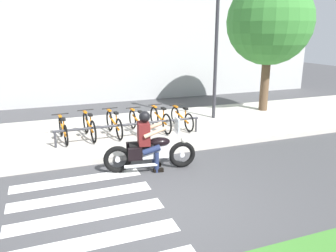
{
  "coord_description": "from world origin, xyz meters",
  "views": [
    {
      "loc": [
        -1.84,
        -5.47,
        3.2
      ],
      "look_at": [
        1.07,
        2.27,
        0.84
      ],
      "focal_mm": 35.75,
      "sensor_mm": 36.0,
      "label": 1
    }
  ],
  "objects_px": {
    "tree_near_rack": "(270,22)",
    "bicycle_4": "(160,119)",
    "bicycle_0": "(63,129)",
    "bicycle_5": "(182,118)",
    "motorcycle": "(151,151)",
    "bicycle_1": "(89,126)",
    "street_lamp": "(216,42)",
    "rider": "(147,137)",
    "bicycle_2": "(114,124)",
    "bicycle_3": "(138,122)",
    "bike_rack": "(131,125)"
  },
  "relations": [
    {
      "from": "rider",
      "to": "street_lamp",
      "type": "xyz_separation_m",
      "value": [
        3.55,
        3.37,
        1.98
      ]
    },
    {
      "from": "bicycle_3",
      "to": "bike_rack",
      "type": "distance_m",
      "value": 0.67
    },
    {
      "from": "bicycle_4",
      "to": "street_lamp",
      "type": "distance_m",
      "value": 3.39
    },
    {
      "from": "bicycle_3",
      "to": "tree_near_rack",
      "type": "height_order",
      "value": "tree_near_rack"
    },
    {
      "from": "rider",
      "to": "bicycle_1",
      "type": "relative_size",
      "value": 0.87
    },
    {
      "from": "bicycle_0",
      "to": "bicycle_4",
      "type": "distance_m",
      "value": 2.94
    },
    {
      "from": "motorcycle",
      "to": "bicycle_3",
      "type": "bearing_deg",
      "value": 81.18
    },
    {
      "from": "bicycle_4",
      "to": "bike_rack",
      "type": "bearing_deg",
      "value": -153.36
    },
    {
      "from": "bicycle_0",
      "to": "bicycle_3",
      "type": "height_order",
      "value": "bicycle_3"
    },
    {
      "from": "bicycle_1",
      "to": "bicycle_5",
      "type": "distance_m",
      "value": 2.94
    },
    {
      "from": "motorcycle",
      "to": "street_lamp",
      "type": "height_order",
      "value": "street_lamp"
    },
    {
      "from": "bicycle_2",
      "to": "street_lamp",
      "type": "height_order",
      "value": "street_lamp"
    },
    {
      "from": "motorcycle",
      "to": "bicycle_4",
      "type": "xyz_separation_m",
      "value": [
        1.13,
        2.56,
        0.04
      ]
    },
    {
      "from": "tree_near_rack",
      "to": "bicycle_4",
      "type": "bearing_deg",
      "value": -165.49
    },
    {
      "from": "bicycle_4",
      "to": "street_lamp",
      "type": "bearing_deg",
      "value": 19.6
    },
    {
      "from": "motorcycle",
      "to": "bicycle_1",
      "type": "relative_size",
      "value": 1.31
    },
    {
      "from": "motorcycle",
      "to": "tree_near_rack",
      "type": "bearing_deg",
      "value": 32.72
    },
    {
      "from": "bicycle_0",
      "to": "bicycle_3",
      "type": "distance_m",
      "value": 2.21
    },
    {
      "from": "bicycle_1",
      "to": "bicycle_2",
      "type": "xyz_separation_m",
      "value": [
        0.74,
        0.0,
        -0.0
      ]
    },
    {
      "from": "bicycle_1",
      "to": "bicycle_4",
      "type": "height_order",
      "value": "bicycle_4"
    },
    {
      "from": "bicycle_0",
      "to": "bicycle_5",
      "type": "distance_m",
      "value": 3.68
    },
    {
      "from": "bicycle_2",
      "to": "bicycle_5",
      "type": "relative_size",
      "value": 1.07
    },
    {
      "from": "rider",
      "to": "bicycle_5",
      "type": "bearing_deg",
      "value": 52.59
    },
    {
      "from": "motorcycle",
      "to": "rider",
      "type": "bearing_deg",
      "value": 168.85
    },
    {
      "from": "bicycle_0",
      "to": "bicycle_2",
      "type": "distance_m",
      "value": 1.47
    },
    {
      "from": "bicycle_1",
      "to": "bicycle_3",
      "type": "bearing_deg",
      "value": 0.03
    },
    {
      "from": "bicycle_2",
      "to": "bike_rack",
      "type": "xyz_separation_m",
      "value": [
        0.37,
        -0.55,
        0.07
      ]
    },
    {
      "from": "bicycle_0",
      "to": "bicycle_5",
      "type": "bearing_deg",
      "value": -0.0
    },
    {
      "from": "tree_near_rack",
      "to": "bicycle_3",
      "type": "bearing_deg",
      "value": -167.37
    },
    {
      "from": "bicycle_0",
      "to": "bicycle_3",
      "type": "xyz_separation_m",
      "value": [
        2.21,
        -0.0,
        0.01
      ]
    },
    {
      "from": "bicycle_2",
      "to": "bicycle_5",
      "type": "height_order",
      "value": "bicycle_2"
    },
    {
      "from": "bicycle_5",
      "to": "bicycle_4",
      "type": "bearing_deg",
      "value": -179.91
    },
    {
      "from": "rider",
      "to": "bicycle_0",
      "type": "relative_size",
      "value": 0.91
    },
    {
      "from": "street_lamp",
      "to": "bicycle_0",
      "type": "bearing_deg",
      "value": -171.05
    },
    {
      "from": "bike_rack",
      "to": "bicycle_4",
      "type": "bearing_deg",
      "value": 26.64
    },
    {
      "from": "motorcycle",
      "to": "bicycle_1",
      "type": "xyz_separation_m",
      "value": [
        -1.08,
        2.56,
        0.04
      ]
    },
    {
      "from": "bicycle_1",
      "to": "bicycle_2",
      "type": "distance_m",
      "value": 0.74
    },
    {
      "from": "bicycle_0",
      "to": "street_lamp",
      "type": "relative_size",
      "value": 0.34
    },
    {
      "from": "bicycle_1",
      "to": "bike_rack",
      "type": "height_order",
      "value": "bicycle_1"
    },
    {
      "from": "bicycle_5",
      "to": "street_lamp",
      "type": "bearing_deg",
      "value": 27.41
    },
    {
      "from": "bicycle_1",
      "to": "bike_rack",
      "type": "xyz_separation_m",
      "value": [
        1.1,
        -0.55,
        0.06
      ]
    },
    {
      "from": "rider",
      "to": "bike_rack",
      "type": "distance_m",
      "value": 2.01
    },
    {
      "from": "bike_rack",
      "to": "street_lamp",
      "type": "xyz_separation_m",
      "value": [
        3.44,
        1.39,
        2.25
      ]
    },
    {
      "from": "rider",
      "to": "bicycle_1",
      "type": "bearing_deg",
      "value": 111.47
    },
    {
      "from": "motorcycle",
      "to": "bicycle_2",
      "type": "bearing_deg",
      "value": 97.56
    },
    {
      "from": "bicycle_2",
      "to": "bicycle_3",
      "type": "relative_size",
      "value": 1.06
    },
    {
      "from": "bicycle_0",
      "to": "bicycle_5",
      "type": "height_order",
      "value": "same"
    },
    {
      "from": "bike_rack",
      "to": "street_lamp",
      "type": "relative_size",
      "value": 0.91
    },
    {
      "from": "bicycle_0",
      "to": "bicycle_1",
      "type": "height_order",
      "value": "bicycle_1"
    },
    {
      "from": "bicycle_1",
      "to": "bicycle_5",
      "type": "xyz_separation_m",
      "value": [
        2.94,
        0.0,
        -0.02
      ]
    }
  ]
}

